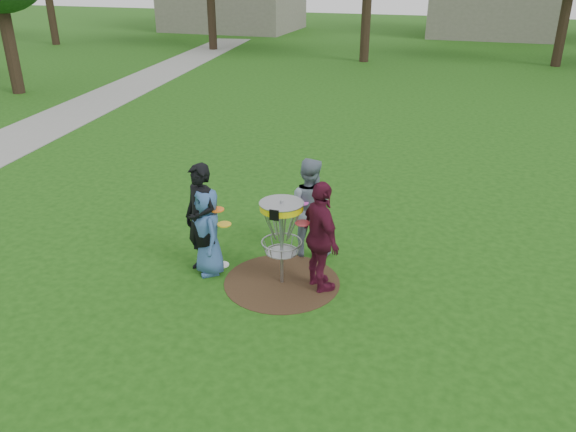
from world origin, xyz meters
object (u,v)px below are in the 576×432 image
(player_grey, at_px, (308,207))
(disc_golf_basket, at_px, (282,223))
(player_blue, at_px, (208,232))
(player_black, at_px, (201,219))
(player_maroon, at_px, (321,237))

(player_grey, xyz_separation_m, disc_golf_basket, (-0.10, -1.06, 0.17))
(player_blue, relative_size, player_black, 0.79)
(player_grey, bearing_deg, player_blue, 37.28)
(player_grey, relative_size, disc_golf_basket, 1.23)
(player_maroon, xyz_separation_m, disc_golf_basket, (-0.60, -0.02, 0.16))
(player_black, height_order, disc_golf_basket, player_black)
(player_blue, distance_m, player_black, 0.22)
(player_blue, height_order, player_maroon, player_maroon)
(disc_golf_basket, bearing_deg, player_grey, 84.75)
(player_maroon, bearing_deg, player_black, 50.64)
(player_grey, bearing_deg, disc_golf_basket, 81.56)
(player_blue, bearing_deg, disc_golf_basket, 49.56)
(player_blue, distance_m, player_maroon, 1.80)
(player_black, height_order, player_grey, player_black)
(player_grey, xyz_separation_m, player_maroon, (0.50, -1.04, 0.01))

